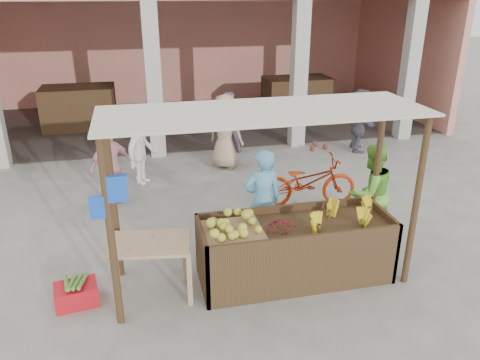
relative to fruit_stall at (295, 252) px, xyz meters
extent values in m
plane|color=slate|center=(-0.50, 0.00, -0.40)|extent=(60.00, 60.00, 0.00)
cube|color=#DD8673|center=(-0.50, 11.40, 1.60)|extent=(14.00, 0.20, 4.00)
cube|color=#DD8673|center=(6.40, 8.50, 1.60)|extent=(0.20, 6.00, 4.00)
cube|color=#B6B0A7|center=(-1.50, 5.65, 1.60)|extent=(0.35, 0.35, 4.00)
cube|color=#B6B0A7|center=(2.00, 5.65, 1.60)|extent=(0.35, 0.35, 4.00)
cube|color=#B6B0A7|center=(5.00, 5.65, 1.60)|extent=(0.35, 0.35, 4.00)
cube|color=#4D381F|center=(-3.50, 8.50, 0.20)|extent=(2.00, 1.20, 1.20)
cube|color=#4D381F|center=(3.00, 8.50, 0.20)|extent=(2.00, 1.20, 1.20)
cube|color=#4D381F|center=(0.00, 0.00, 0.00)|extent=(2.60, 0.95, 0.80)
cylinder|color=#4D381F|center=(-2.35, -0.45, 0.78)|extent=(0.09, 0.09, 2.35)
cylinder|color=#4D381F|center=(1.45, -0.45, 0.78)|extent=(0.09, 0.09, 2.35)
cylinder|color=#4D381F|center=(-2.35, 0.60, 0.78)|extent=(0.09, 0.09, 2.35)
cylinder|color=#4D381F|center=(1.45, 0.60, 0.78)|extent=(0.09, 0.09, 2.35)
cube|color=beige|center=(-0.45, 0.08, 1.97)|extent=(4.00, 1.35, 0.03)
cube|color=blue|center=(-2.23, -0.45, 1.35)|extent=(0.22, 0.08, 0.30)
cube|color=blue|center=(-2.45, -0.45, 1.15)|extent=(0.18, 0.07, 0.26)
cube|color=#98704E|center=(-0.89, -0.02, 0.43)|extent=(0.80, 0.69, 0.06)
ellipsoid|color=gold|center=(-0.89, -0.02, 0.53)|extent=(0.68, 0.60, 0.15)
ellipsoid|color=maroon|center=(-0.23, -0.04, 0.47)|extent=(0.44, 0.36, 0.14)
cube|color=tan|center=(-1.93, -0.02, 0.39)|extent=(1.09, 0.81, 0.04)
cube|color=tan|center=(-2.38, -0.30, -0.02)|extent=(0.06, 0.06, 0.77)
cube|color=tan|center=(-1.49, -0.30, -0.02)|extent=(0.06, 0.06, 0.77)
cube|color=tan|center=(-2.38, 0.26, -0.02)|extent=(0.06, 0.06, 0.77)
cube|color=tan|center=(-1.49, 0.26, -0.02)|extent=(0.06, 0.06, 0.77)
cube|color=red|center=(-2.90, 0.04, -0.26)|extent=(0.57, 0.45, 0.27)
ellipsoid|color=maroon|center=(2.23, 5.08, -0.09)|extent=(0.46, 0.46, 0.63)
ellipsoid|color=maroon|center=(2.59, 5.13, -0.09)|extent=(0.46, 0.46, 0.63)
ellipsoid|color=maroon|center=(2.42, 5.39, -0.09)|extent=(0.46, 0.46, 0.63)
imported|color=#60AEDA|center=(-0.23, 0.86, 0.46)|extent=(0.68, 0.53, 1.71)
imported|color=#68BA35|center=(1.49, 0.79, 0.43)|extent=(0.88, 0.62, 1.67)
imported|color=#A52508|center=(0.99, 2.15, 0.09)|extent=(0.84, 1.94, 0.98)
imported|color=silver|center=(-1.90, 3.94, 0.40)|extent=(0.97, 1.15, 1.61)
imported|color=pink|center=(-2.48, 3.01, 0.41)|extent=(1.06, 0.98, 1.61)
imported|color=tan|center=(-0.07, 4.49, 0.52)|extent=(1.05, 1.01, 1.84)
imported|color=#545160|center=(3.35, 4.91, 0.41)|extent=(1.01, 1.61, 1.62)
imported|color=#94739B|center=(0.17, 5.47, 0.42)|extent=(0.89, 0.64, 1.63)
camera|label=1|loc=(-1.97, -5.24, 3.34)|focal=35.00mm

